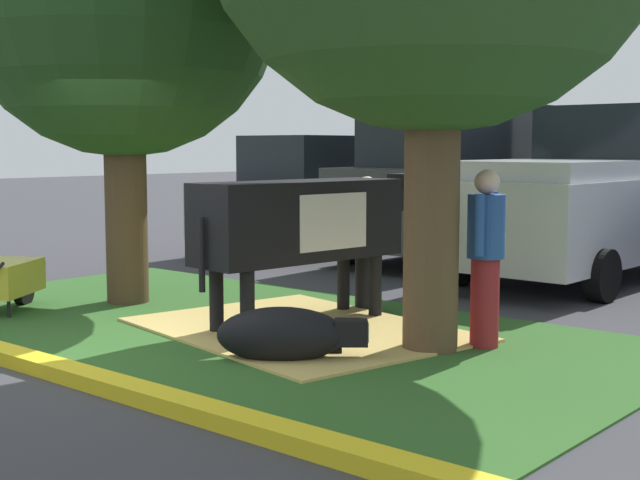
# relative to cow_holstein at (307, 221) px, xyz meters

# --- Properties ---
(ground_plane) EXTENTS (80.00, 80.00, 0.00)m
(ground_plane) POSITION_rel_cow_holstein_xyz_m (-0.52, -2.32, -1.08)
(ground_plane) COLOR #38383D
(grass_island) EXTENTS (8.28, 4.32, 0.02)m
(grass_island) POSITION_rel_cow_holstein_xyz_m (-0.41, -0.54, -1.07)
(grass_island) COLOR #2D5B23
(grass_island) RESTS_ON ground
(curb_yellow) EXTENTS (9.48, 0.24, 0.12)m
(curb_yellow) POSITION_rel_cow_holstein_xyz_m (-0.41, -2.85, -1.02)
(curb_yellow) COLOR yellow
(curb_yellow) RESTS_ON ground
(hay_bedding) EXTENTS (3.60, 2.96, 0.04)m
(hay_bedding) POSITION_rel_cow_holstein_xyz_m (0.18, -0.31, -1.06)
(hay_bedding) COLOR tan
(hay_bedding) RESTS_ON ground
(cow_holstein) EXTENTS (0.97, 3.13, 1.54)m
(cow_holstein) POSITION_rel_cow_holstein_xyz_m (0.00, 0.00, 0.00)
(cow_holstein) COLOR black
(cow_holstein) RESTS_ON ground
(calf_lying) EXTENTS (1.20, 1.10, 0.48)m
(calf_lying) POSITION_rel_cow_holstein_xyz_m (0.90, -1.30, -0.84)
(calf_lying) COLOR black
(calf_lying) RESTS_ON ground
(person_handler) EXTENTS (0.52, 0.34, 1.51)m
(person_handler) POSITION_rel_cow_holstein_xyz_m (-0.05, 1.06, -0.28)
(person_handler) COLOR black
(person_handler) RESTS_ON ground
(person_visitor_near) EXTENTS (0.34, 0.52, 1.64)m
(person_visitor_near) POSITION_rel_cow_holstein_xyz_m (1.93, 0.25, -0.20)
(person_visitor_near) COLOR maroon
(person_visitor_near) RESTS_ON ground
(wheelbarrow) EXTENTS (1.20, 1.50, 0.63)m
(wheelbarrow) POSITION_rel_cow_holstein_xyz_m (-3.00, -1.69, -0.70)
(wheelbarrow) COLOR gold
(wheelbarrow) RESTS_ON ground
(sedan_silver) EXTENTS (2.07, 4.42, 2.02)m
(sedan_silver) POSITION_rel_cow_holstein_xyz_m (-4.29, 5.01, -0.10)
(sedan_silver) COLOR silver
(sedan_silver) RESTS_ON ground
(suv_dark_grey) EXTENTS (2.17, 4.62, 2.52)m
(suv_dark_grey) POSITION_rel_cow_holstein_xyz_m (-1.65, 5.52, 0.19)
(suv_dark_grey) COLOR #3D3D42
(suv_dark_grey) RESTS_ON ground
(pickup_truck_black) EXTENTS (2.27, 5.43, 2.42)m
(pickup_truck_black) POSITION_rel_cow_holstein_xyz_m (0.77, 5.16, 0.03)
(pickup_truck_black) COLOR silver
(pickup_truck_black) RESTS_ON ground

